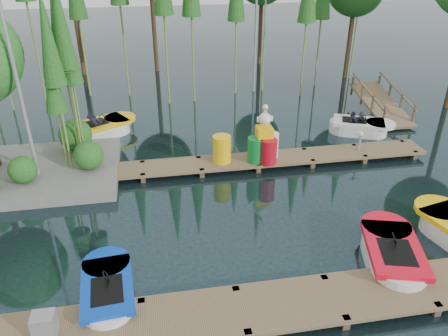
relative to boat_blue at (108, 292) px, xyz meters
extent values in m
plane|color=#1F343A|center=(2.90, 3.42, -0.25)|extent=(90.00, 90.00, 0.00)
cube|color=brown|center=(2.90, -1.08, 0.00)|extent=(18.00, 1.50, 0.10)
cube|color=#4F3E2B|center=(-1.40, -0.45, -0.20)|extent=(0.16, 0.16, 0.50)
cube|color=#4F3E2B|center=(0.75, -0.45, -0.20)|extent=(0.16, 0.16, 0.50)
cube|color=#4F3E2B|center=(2.90, -0.45, -0.20)|extent=(0.16, 0.16, 0.50)
cube|color=#4F3E2B|center=(5.05, -1.71, -0.20)|extent=(0.16, 0.16, 0.50)
cube|color=#4F3E2B|center=(5.05, -0.45, -0.20)|extent=(0.16, 0.16, 0.50)
cube|color=#4F3E2B|center=(7.20, -1.71, -0.20)|extent=(0.16, 0.16, 0.50)
cube|color=#4F3E2B|center=(7.20, -0.45, -0.20)|extent=(0.16, 0.16, 0.50)
cube|color=brown|center=(3.90, 5.92, 0.00)|extent=(15.00, 1.20, 0.10)
cube|color=#4F3E2B|center=(-3.20, 5.44, -0.20)|extent=(0.16, 0.16, 0.50)
cube|color=#4F3E2B|center=(-3.20, 6.40, -0.20)|extent=(0.16, 0.16, 0.50)
cube|color=#4F3E2B|center=(-1.17, 5.44, -0.20)|extent=(0.16, 0.16, 0.50)
cube|color=#4F3E2B|center=(-1.17, 6.40, -0.20)|extent=(0.16, 0.16, 0.50)
cube|color=#4F3E2B|center=(0.85, 5.44, -0.20)|extent=(0.16, 0.16, 0.50)
cube|color=#4F3E2B|center=(0.85, 6.40, -0.20)|extent=(0.16, 0.16, 0.50)
cube|color=#4F3E2B|center=(2.88, 5.44, -0.20)|extent=(0.16, 0.16, 0.50)
cube|color=#4F3E2B|center=(2.88, 6.40, -0.20)|extent=(0.16, 0.16, 0.50)
cube|color=#4F3E2B|center=(4.91, 5.44, -0.20)|extent=(0.16, 0.16, 0.50)
cube|color=#4F3E2B|center=(4.91, 6.40, -0.20)|extent=(0.16, 0.16, 0.50)
cube|color=#4F3E2B|center=(6.94, 5.44, -0.20)|extent=(0.16, 0.16, 0.50)
cube|color=#4F3E2B|center=(6.94, 6.40, -0.20)|extent=(0.16, 0.16, 0.50)
cube|color=#4F3E2B|center=(8.97, 5.44, -0.20)|extent=(0.16, 0.16, 0.50)
cube|color=#4F3E2B|center=(8.97, 6.40, -0.20)|extent=(0.16, 0.16, 0.50)
cube|color=#4F3E2B|center=(11.00, 5.44, -0.20)|extent=(0.16, 0.16, 0.50)
cube|color=#4F3E2B|center=(11.00, 6.40, -0.20)|extent=(0.16, 0.16, 0.50)
cube|color=slate|center=(-3.10, 6.42, -0.07)|extent=(6.20, 4.20, 0.42)
sphere|color=#276421|center=(-2.90, 5.42, 0.59)|extent=(0.90, 0.90, 0.90)
sphere|color=#276421|center=(-1.50, 7.62, 0.74)|extent=(1.20, 1.20, 1.20)
sphere|color=#276421|center=(-0.90, 6.02, 0.64)|extent=(1.00, 1.00, 1.00)
cylinder|color=olive|center=(-1.36, 6.99, 2.72)|extent=(0.07, 0.07, 5.93)
cone|color=#276421|center=(-1.36, 6.99, 4.79)|extent=(0.70, 0.70, 2.97)
cylinder|color=olive|center=(-1.68, 6.82, 2.58)|extent=(0.07, 0.07, 5.66)
cone|color=#276421|center=(-1.68, 6.82, 4.57)|extent=(0.70, 0.70, 2.83)
cylinder|color=olive|center=(-1.17, 7.01, 2.37)|extent=(0.07, 0.07, 5.22)
cone|color=#276421|center=(-1.17, 7.01, 4.19)|extent=(0.70, 0.70, 2.61)
cylinder|color=olive|center=(-1.55, 6.20, 2.52)|extent=(0.07, 0.07, 5.53)
cone|color=#276421|center=(-1.55, 6.20, 4.45)|extent=(0.70, 0.70, 2.76)
cylinder|color=olive|center=(-1.69, 6.33, 1.76)|extent=(0.07, 0.07, 4.01)
cone|color=#276421|center=(-1.69, 6.33, 3.16)|extent=(0.70, 0.70, 2.01)
cylinder|color=olive|center=(-1.23, 6.87, 2.81)|extent=(0.07, 0.07, 6.11)
cone|color=#276421|center=(-1.23, 6.87, 4.95)|extent=(0.70, 0.70, 3.05)
cylinder|color=#3E2B1A|center=(12.88, 16.07, 2.26)|extent=(0.26, 0.26, 5.02)
cylinder|color=#3E2B1A|center=(8.64, 20.13, 2.41)|extent=(0.26, 0.26, 5.31)
cylinder|color=#3E2B1A|center=(1.90, 19.46, 2.98)|extent=(0.26, 0.26, 6.46)
cylinder|color=#3E2B1A|center=(-2.52, 19.43, 3.18)|extent=(0.26, 0.26, 6.85)
cylinder|color=olive|center=(-3.81, 14.24, 4.58)|extent=(0.09, 0.09, 9.66)
cylinder|color=olive|center=(-1.78, 15.26, 3.60)|extent=(0.09, 0.09, 7.69)
cylinder|color=olive|center=(0.26, 14.90, 4.25)|extent=(0.09, 0.09, 8.99)
cylinder|color=olive|center=(2.26, 13.29, 3.97)|extent=(0.09, 0.09, 8.44)
cylinder|color=olive|center=(3.55, 13.42, 3.86)|extent=(0.09, 0.09, 8.22)
cylinder|color=olive|center=(5.85, 14.29, 3.46)|extent=(0.09, 0.09, 7.41)
cylinder|color=olive|center=(9.14, 13.26, 3.46)|extent=(0.09, 0.09, 7.40)
cylinder|color=olive|center=(10.53, 14.85, 3.32)|extent=(0.09, 0.09, 7.14)
cylinder|color=olive|center=(13.07, 15.85, 4.06)|extent=(0.09, 0.09, 8.61)
cylinder|color=gray|center=(-2.60, 5.92, 3.25)|extent=(0.12, 0.12, 7.00)
cylinder|color=gray|center=(6.90, 14.42, 3.25)|extent=(0.12, 0.12, 7.00)
cube|color=brown|center=(11.90, 9.92, 0.30)|extent=(1.50, 3.94, 0.95)
cube|color=#4F3E2B|center=(11.20, 8.32, 0.34)|extent=(0.08, 0.08, 0.90)
cube|color=#4F3E2B|center=(11.20, 9.42, 0.45)|extent=(0.08, 0.08, 0.90)
cube|color=#4F3E2B|center=(11.20, 10.52, 0.56)|extent=(0.08, 0.08, 0.90)
cube|color=#4F3E2B|center=(11.20, 11.62, 0.67)|extent=(0.08, 0.08, 0.90)
cube|color=brown|center=(11.20, 9.92, 0.90)|extent=(0.06, 3.54, 0.83)
cube|color=#4F3E2B|center=(12.60, 8.32, 0.34)|extent=(0.08, 0.08, 0.90)
cube|color=#4F3E2B|center=(12.60, 9.42, 0.45)|extent=(0.08, 0.08, 0.90)
cube|color=#4F3E2B|center=(12.60, 10.52, 0.56)|extent=(0.08, 0.08, 0.90)
cube|color=#4F3E2B|center=(12.60, 11.62, 0.67)|extent=(0.08, 0.08, 0.90)
cube|color=brown|center=(12.60, 9.92, 0.90)|extent=(0.06, 3.54, 0.83)
cube|color=white|center=(0.00, -0.06, -0.06)|extent=(1.21, 1.22, 0.52)
cylinder|color=white|center=(-0.04, 0.51, -0.06)|extent=(1.21, 1.21, 0.52)
cylinder|color=white|center=(0.05, -0.62, -0.06)|extent=(1.21, 1.21, 0.52)
cube|color=#073CBA|center=(0.00, -0.06, 0.22)|extent=(1.30, 2.05, 0.13)
cylinder|color=#073CBA|center=(-0.06, 0.77, 0.22)|extent=(1.24, 1.24, 0.13)
cube|color=black|center=(0.02, -0.24, 0.27)|extent=(0.77, 0.98, 0.06)
torus|color=black|center=(-0.01, 0.09, 0.41)|extent=(0.16, 0.27, 0.25)
cube|color=white|center=(7.03, -0.02, -0.03)|extent=(1.60, 1.61, 0.59)
cylinder|color=white|center=(7.21, 0.60, -0.03)|extent=(1.60, 1.60, 0.59)
cylinder|color=white|center=(6.85, -0.65, -0.03)|extent=(1.60, 1.60, 0.59)
cube|color=red|center=(7.03, -0.02, 0.29)|extent=(1.89, 2.53, 0.15)
cylinder|color=red|center=(7.30, 0.88, 0.29)|extent=(1.63, 1.63, 0.15)
cube|color=black|center=(6.97, -0.23, 0.34)|extent=(1.07, 1.25, 0.06)
torus|color=black|center=(7.08, 0.13, 0.51)|extent=(0.24, 0.33, 0.29)
cylinder|color=white|center=(9.28, 1.10, -0.03)|extent=(1.59, 1.59, 0.61)
cylinder|color=yellow|center=(9.21, 1.40, 0.31)|extent=(1.63, 1.63, 0.15)
cube|color=white|center=(-0.87, 9.72, -0.03)|extent=(1.79, 1.78, 0.60)
cylinder|color=white|center=(-0.30, 10.05, -0.03)|extent=(1.78, 1.78, 0.60)
cylinder|color=white|center=(-1.44, 9.40, -0.03)|extent=(1.78, 1.78, 0.60)
cube|color=yellow|center=(-0.87, 9.72, 0.30)|extent=(2.64, 2.28, 0.15)
cylinder|color=yellow|center=(-0.03, 10.19, 0.30)|extent=(1.81, 1.81, 0.15)
cube|color=black|center=(-1.06, 9.62, 0.35)|extent=(1.34, 1.23, 0.07)
torus|color=black|center=(-0.73, 9.80, 0.52)|extent=(0.34, 0.29, 0.29)
imported|color=#1E1E2D|center=(-1.11, 9.59, 0.61)|extent=(0.58, 0.54, 1.06)
cube|color=white|center=(9.95, 8.11, -0.05)|extent=(1.59, 1.58, 0.55)
cylinder|color=white|center=(10.50, 7.87, -0.05)|extent=(1.58, 1.58, 0.55)
cylinder|color=white|center=(9.40, 8.35, -0.05)|extent=(1.58, 1.58, 0.55)
cube|color=white|center=(9.95, 8.11, 0.25)|extent=(2.40, 1.96, 0.14)
cylinder|color=white|center=(10.75, 7.76, 0.25)|extent=(1.61, 1.61, 0.14)
cube|color=black|center=(9.76, 8.19, 0.30)|extent=(1.20, 1.08, 0.06)
torus|color=black|center=(10.08, 8.05, 0.45)|extent=(0.31, 0.25, 0.26)
imported|color=#1E1E2D|center=(9.72, 8.21, 0.50)|extent=(0.49, 0.43, 0.90)
imported|color=#1E1E2D|center=(10.18, 8.39, 0.44)|extent=(0.38, 0.33, 0.68)
cube|color=gray|center=(-1.15, -1.08, 0.33)|extent=(0.45, 0.38, 0.55)
cylinder|color=yellow|center=(3.68, 5.92, 0.54)|extent=(0.65, 0.65, 0.98)
cylinder|color=#0D762B|center=(4.87, 5.72, 0.51)|extent=(0.61, 0.61, 0.91)
cylinder|color=white|center=(5.47, 6.03, 0.51)|extent=(0.61, 0.61, 0.91)
cylinder|color=red|center=(5.27, 5.52, 0.51)|extent=(0.61, 0.61, 0.91)
cube|color=yellow|center=(5.17, 5.82, 1.14)|extent=(0.56, 0.56, 0.35)
sphere|color=white|center=(5.17, 5.82, 1.62)|extent=(0.44, 0.44, 0.44)
cylinder|color=white|center=(5.17, 5.82, 1.87)|extent=(0.10, 0.10, 0.30)
sphere|color=white|center=(5.17, 5.82, 2.04)|extent=(0.20, 0.20, 0.20)
cone|color=orange|center=(5.17, 5.62, 2.02)|extent=(0.10, 0.30, 0.10)
cube|color=white|center=(5.17, 5.82, 1.62)|extent=(0.56, 0.06, 0.18)
cylinder|color=gray|center=(8.92, 5.92, 0.34)|extent=(0.10, 0.10, 0.57)
sphere|color=white|center=(8.92, 5.92, 0.72)|extent=(0.19, 0.19, 0.19)
cube|color=gray|center=(8.92, 5.92, 0.72)|extent=(0.48, 0.04, 0.04)
cone|color=orange|center=(8.92, 5.81, 0.72)|extent=(0.04, 0.10, 0.04)
camera|label=1|loc=(1.31, -7.83, 7.22)|focal=35.00mm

